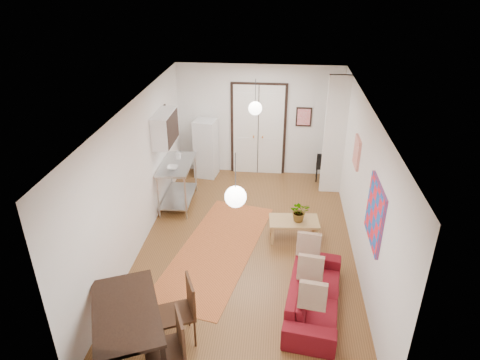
# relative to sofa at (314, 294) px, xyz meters

# --- Properties ---
(floor) EXTENTS (7.00, 7.00, 0.00)m
(floor) POSITION_rel_sofa_xyz_m (-1.24, 1.61, -0.29)
(floor) COLOR brown
(floor) RESTS_ON ground
(ceiling) EXTENTS (4.20, 7.00, 0.02)m
(ceiling) POSITION_rel_sofa_xyz_m (-1.24, 1.61, 2.61)
(ceiling) COLOR white
(ceiling) RESTS_ON wall_back
(wall_back) EXTENTS (4.20, 0.02, 2.90)m
(wall_back) POSITION_rel_sofa_xyz_m (-1.24, 5.11, 1.16)
(wall_back) COLOR white
(wall_back) RESTS_ON floor
(wall_front) EXTENTS (4.20, 0.02, 2.90)m
(wall_front) POSITION_rel_sofa_xyz_m (-1.24, -1.89, 1.16)
(wall_front) COLOR white
(wall_front) RESTS_ON floor
(wall_left) EXTENTS (0.02, 7.00, 2.90)m
(wall_left) POSITION_rel_sofa_xyz_m (-3.34, 1.61, 1.16)
(wall_left) COLOR white
(wall_left) RESTS_ON floor
(wall_right) EXTENTS (0.02, 7.00, 2.90)m
(wall_right) POSITION_rel_sofa_xyz_m (0.86, 1.61, 1.16)
(wall_right) COLOR white
(wall_right) RESTS_ON floor
(double_doors) EXTENTS (1.44, 0.06, 2.50)m
(double_doors) POSITION_rel_sofa_xyz_m (-1.24, 5.07, 0.91)
(double_doors) COLOR silver
(double_doors) RESTS_ON wall_back
(stub_partition) EXTENTS (0.50, 0.10, 2.90)m
(stub_partition) POSITION_rel_sofa_xyz_m (0.61, 4.16, 1.16)
(stub_partition) COLOR white
(stub_partition) RESTS_ON floor
(wall_cabinet) EXTENTS (0.35, 1.00, 0.70)m
(wall_cabinet) POSITION_rel_sofa_xyz_m (-3.16, 3.11, 1.61)
(wall_cabinet) COLOR white
(wall_cabinet) RESTS_ON wall_left
(painting_popart) EXTENTS (0.05, 1.00, 1.00)m
(painting_popart) POSITION_rel_sofa_xyz_m (0.84, 0.36, 1.36)
(painting_popart) COLOR red
(painting_popart) RESTS_ON wall_right
(painting_abstract) EXTENTS (0.05, 0.50, 0.60)m
(painting_abstract) POSITION_rel_sofa_xyz_m (0.84, 2.41, 1.51)
(painting_abstract) COLOR #F7E8CE
(painting_abstract) RESTS_ON wall_right
(poster_back) EXTENTS (0.40, 0.03, 0.50)m
(poster_back) POSITION_rel_sofa_xyz_m (-0.09, 5.08, 1.31)
(poster_back) COLOR red
(poster_back) RESTS_ON wall_back
(print_left) EXTENTS (0.03, 0.44, 0.54)m
(print_left) POSITION_rel_sofa_xyz_m (-3.31, 3.61, 1.66)
(print_left) COLOR #A67945
(print_left) RESTS_ON wall_left
(pendant_back) EXTENTS (0.30, 0.30, 0.80)m
(pendant_back) POSITION_rel_sofa_xyz_m (-1.24, 3.61, 1.96)
(pendant_back) COLOR white
(pendant_back) RESTS_ON ceiling
(pendant_front) EXTENTS (0.30, 0.30, 0.80)m
(pendant_front) POSITION_rel_sofa_xyz_m (-1.24, -0.39, 1.96)
(pendant_front) COLOR white
(pendant_front) RESTS_ON ceiling
(kilim_rug) EXTENTS (2.12, 3.88, 0.01)m
(kilim_rug) POSITION_rel_sofa_xyz_m (-1.82, 1.44, -0.29)
(kilim_rug) COLOR #BE5F2F
(kilim_rug) RESTS_ON floor
(sofa) EXTENTS (2.11, 1.06, 0.59)m
(sofa) POSITION_rel_sofa_xyz_m (0.00, 0.00, 0.00)
(sofa) COLOR maroon
(sofa) RESTS_ON floor
(coffee_table) EXTENTS (1.03, 0.63, 0.44)m
(coffee_table) POSITION_rel_sofa_xyz_m (-0.31, 1.98, 0.09)
(coffee_table) COLOR #A8844F
(coffee_table) RESTS_ON floor
(potted_plant) EXTENTS (0.36, 0.41, 0.43)m
(potted_plant) POSITION_rel_sofa_xyz_m (-0.21, 1.98, 0.36)
(potted_plant) COLOR #2D6532
(potted_plant) RESTS_ON coffee_table
(kitchen_counter) EXTENTS (0.71, 1.38, 1.05)m
(kitchen_counter) POSITION_rel_sofa_xyz_m (-2.97, 3.17, 0.41)
(kitchen_counter) COLOR #AEB1B3
(kitchen_counter) RESTS_ON floor
(bowl) EXTENTS (0.25, 0.25, 0.06)m
(bowl) POSITION_rel_sofa_xyz_m (-2.99, 2.87, 0.78)
(bowl) COLOR beige
(bowl) RESTS_ON kitchen_counter
(soap_bottle) EXTENTS (0.10, 0.10, 0.22)m
(soap_bottle) POSITION_rel_sofa_xyz_m (-2.99, 3.42, 0.86)
(soap_bottle) COLOR teal
(soap_bottle) RESTS_ON kitchen_counter
(fridge) EXTENTS (0.61, 0.61, 1.53)m
(fridge) POSITION_rel_sofa_xyz_m (-2.58, 4.76, 0.47)
(fridge) COLOR silver
(fridge) RESTS_ON floor
(dining_table) EXTENTS (1.43, 1.77, 0.86)m
(dining_table) POSITION_rel_sofa_xyz_m (-2.67, -1.21, 0.47)
(dining_table) COLOR black
(dining_table) RESTS_ON floor
(dining_chair_near) EXTENTS (0.66, 0.79, 1.06)m
(dining_chair_near) POSITION_rel_sofa_xyz_m (-2.07, -0.75, 0.32)
(dining_chair_near) COLOR #372211
(dining_chair_near) RESTS_ON floor
(dining_chair_far) EXTENTS (0.66, 0.79, 1.06)m
(dining_chair_far) POSITION_rel_sofa_xyz_m (-2.07, -1.43, 0.32)
(dining_chair_far) COLOR #372211
(dining_chair_far) RESTS_ON floor
(black_side_chair) EXTENTS (0.39, 0.39, 0.80)m
(black_side_chair) POSITION_rel_sofa_xyz_m (0.48, 4.84, 0.17)
(black_side_chair) COLOR black
(black_side_chair) RESTS_ON floor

